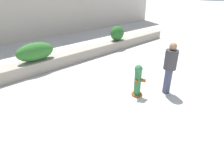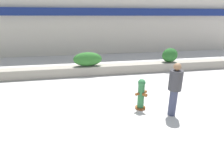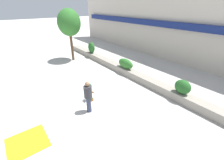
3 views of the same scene
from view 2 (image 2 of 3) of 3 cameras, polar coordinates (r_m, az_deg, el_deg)
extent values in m
plane|color=#BCB7B2|center=(4.41, -6.07, -23.19)|extent=(120.00, 120.00, 0.00)
cube|color=beige|center=(15.25, -10.76, 23.39)|extent=(30.00, 1.00, 8.00)
cube|color=navy|center=(14.54, -10.57, 21.06)|extent=(27.00, 0.36, 0.56)
cube|color=gray|center=(9.62, -9.11, 3.07)|extent=(18.00, 0.70, 0.50)
ellipsoid|color=#2D6B28|center=(9.47, -7.95, 6.75)|extent=(1.52, 0.56, 0.74)
ellipsoid|color=#235B23|center=(10.75, 18.37, 7.69)|extent=(0.92, 0.61, 0.81)
cylinder|color=brown|center=(6.23, 9.19, -8.87)|extent=(0.46, 0.46, 0.06)
cylinder|color=#286638|center=(6.02, 9.43, -5.08)|extent=(0.29, 0.29, 0.85)
sphere|color=#286638|center=(5.84, 9.69, -0.90)|extent=(0.25, 0.25, 0.25)
cylinder|color=brown|center=(5.86, 10.67, -4.78)|extent=(0.16, 0.17, 0.11)
cylinder|color=brown|center=(5.87, 8.23, -4.59)|extent=(0.15, 0.13, 0.09)
cylinder|color=brown|center=(6.09, 10.69, -3.81)|extent=(0.15, 0.13, 0.09)
cylinder|color=#383D56|center=(5.92, 19.22, -6.93)|extent=(0.34, 0.34, 0.88)
cylinder|color=#333338|center=(5.64, 20.07, -0.10)|extent=(0.56, 0.56, 0.62)
sphere|color=#8C6647|center=(5.51, 20.59, 4.05)|extent=(0.23, 0.23, 0.23)
camera|label=1|loc=(2.94, -57.53, 13.74)|focal=28.00mm
camera|label=3|loc=(8.89, 73.92, 19.53)|focal=24.00mm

